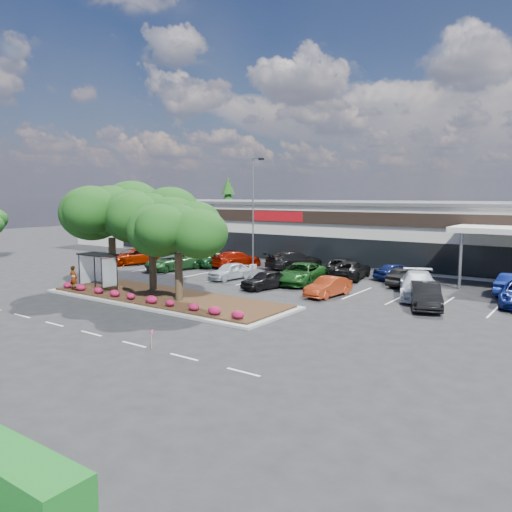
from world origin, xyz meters
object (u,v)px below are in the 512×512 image
Objects in this scene: light_pole at (254,220)px; car_0 at (131,257)px; survey_stake at (152,337)px; car_1 at (173,262)px.

car_0 is at bearing -158.34° from light_pole.
survey_stake is 24.27m from car_1.
survey_stake is at bearing -36.46° from car_1.
car_0 is 6.16m from car_1.
car_0 is (-22.51, 18.23, 0.19)m from survey_stake.
car_0 is (-11.83, -4.70, -3.88)m from light_pole.
light_pole is 1.88× the size of car_0.
car_1 is (-16.36, 17.93, 0.17)m from survey_stake.
survey_stake is 0.16× the size of car_0.
car_0 reaches higher than car_1.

